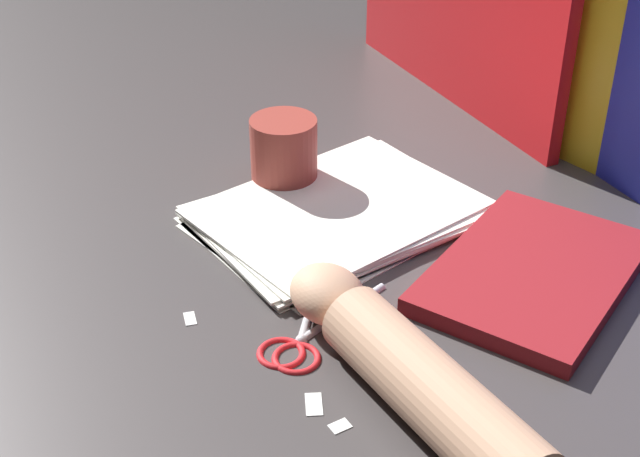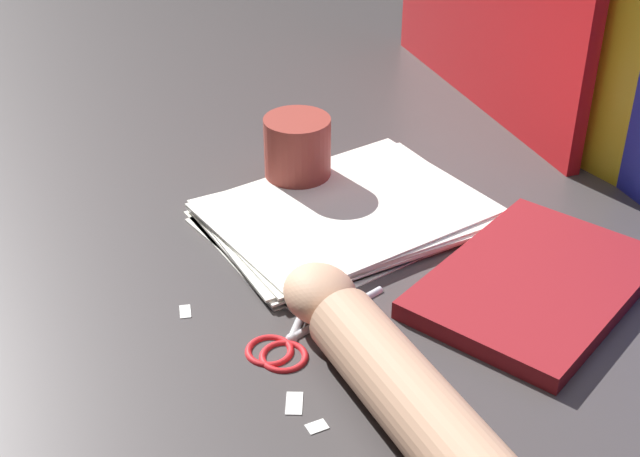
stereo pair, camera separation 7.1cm
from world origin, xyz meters
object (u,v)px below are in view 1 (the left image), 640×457
mug (284,154)px  hand_forearm (407,369)px  scissors (304,334)px  book_closed (534,273)px  paper_stack (337,214)px

mug → hand_forearm: bearing=-18.3°
scissors → mug: 0.31m
book_closed → mug: size_ratio=3.36×
paper_stack → book_closed: book_closed is taller
paper_stack → hand_forearm: bearing=-25.3°
scissors → paper_stack: bearing=135.0°
paper_stack → book_closed: bearing=23.5°
paper_stack → mug: size_ratio=3.52×
scissors → hand_forearm: size_ratio=0.52×
book_closed → hand_forearm: hand_forearm is taller
book_closed → scissors: bearing=-104.2°
hand_forearm → mug: bearing=161.7°
hand_forearm → book_closed: bearing=104.4°
paper_stack → mug: 0.11m
paper_stack → scissors: (0.16, -0.16, -0.00)m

